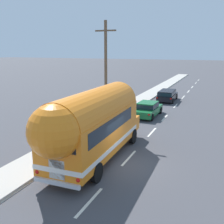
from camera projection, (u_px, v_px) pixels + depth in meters
ground_plane at (123, 165)px, 14.76m from camera, size 300.00×300.00×0.00m
lane_markings at (145, 112)px, 27.16m from camera, size 3.55×80.00×0.01m
sidewalk_slab at (115, 115)px, 25.43m from camera, size 2.32×90.00×0.15m
utility_pole at (106, 72)px, 21.91m from camera, size 1.80×0.24×8.50m
painted_bus at (92, 123)px, 14.53m from camera, size 2.74×10.43×4.12m
car_lead at (148, 109)px, 25.30m from camera, size 2.01×4.55×1.37m
car_second at (167, 95)px, 32.54m from camera, size 2.03×4.61×1.37m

